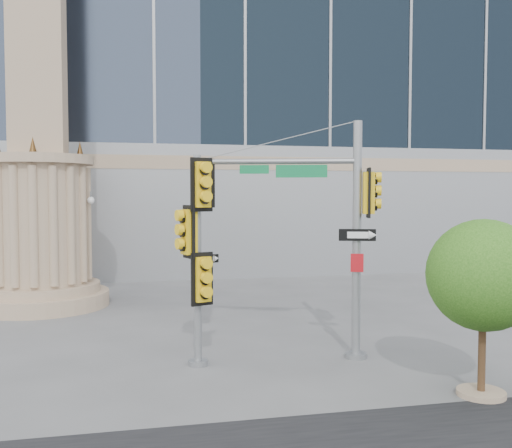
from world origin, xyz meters
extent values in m
plane|color=#545456|center=(0.00, 0.00, 0.00)|extent=(120.00, 120.00, 0.00)
cylinder|color=tan|center=(-6.00, 9.00, 0.25)|extent=(4.40, 4.40, 0.50)
cylinder|color=tan|center=(-6.00, 9.00, 0.65)|extent=(3.80, 3.80, 0.30)
cylinder|color=tan|center=(-6.00, 9.00, 2.80)|extent=(3.00, 3.00, 4.00)
cylinder|color=tan|center=(-6.00, 9.00, 4.95)|extent=(3.50, 3.50, 0.30)
cone|color=#472D14|center=(-4.70, 9.00, 5.35)|extent=(0.24, 0.24, 0.50)
cylinder|color=slate|center=(2.07, 1.06, 0.05)|extent=(0.51, 0.51, 0.11)
cylinder|color=slate|center=(2.07, 1.06, 2.74)|extent=(0.20, 0.20, 5.48)
cylinder|color=slate|center=(0.24, 1.65, 4.57)|extent=(3.69, 1.29, 0.13)
cube|color=#0D713E|center=(0.84, 1.43, 4.34)|extent=(1.14, 0.40, 0.29)
cube|color=yellow|center=(-1.33, 2.15, 4.06)|extent=(0.56, 0.40, 1.14)
cube|color=yellow|center=(2.31, 0.98, 3.84)|extent=(0.40, 0.56, 1.14)
cube|color=black|center=(2.03, 0.94, 2.88)|extent=(0.81, 0.28, 0.27)
cube|color=#B71018|center=(2.03, 0.94, 2.24)|extent=(0.29, 0.12, 0.42)
cylinder|color=slate|center=(-1.59, 1.26, 0.06)|extent=(0.45, 0.45, 0.11)
cylinder|color=slate|center=(-1.59, 1.26, 2.33)|extent=(0.17, 0.17, 4.67)
cube|color=yellow|center=(-1.52, 1.07, 4.01)|extent=(0.57, 0.42, 1.17)
cube|color=yellow|center=(-1.78, 1.19, 2.99)|extent=(0.42, 0.57, 1.17)
cube|color=yellow|center=(-1.52, 1.07, 1.96)|extent=(0.57, 0.42, 1.17)
cube|color=black|center=(-1.39, 1.21, 2.38)|extent=(0.55, 0.22, 0.19)
cylinder|color=tan|center=(3.42, -1.80, 0.05)|extent=(0.90, 0.90, 0.10)
cylinder|color=#382314|center=(3.42, -1.80, 0.90)|extent=(0.14, 0.14, 1.80)
sphere|color=#215212|center=(3.42, -1.80, 2.30)|extent=(2.10, 2.10, 2.10)
sphere|color=#215212|center=(3.87, -1.55, 2.00)|extent=(1.30, 1.30, 1.30)
sphere|color=#215212|center=(3.07, -2.05, 2.05)|extent=(1.10, 1.10, 1.10)
camera|label=1|loc=(-2.99, -11.24, 3.81)|focal=40.00mm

